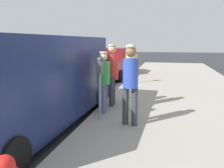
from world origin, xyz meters
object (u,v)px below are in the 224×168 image
at_px(parking_meter_far, 131,61).
at_px(parked_van, 33,80).
at_px(pedestrian_in_blue, 130,80).
at_px(pedestrian_in_green, 103,79).
at_px(parking_meter_near, 100,78).
at_px(parked_sedan_ahead, 113,64).
at_px(pedestrian_in_yellow, 131,71).
at_px(pedestrian_in_red, 112,71).

height_order(parking_meter_far, parked_van, parked_van).
bearing_deg(pedestrian_in_blue, pedestrian_in_green, 137.32).
bearing_deg(parked_van, parking_meter_far, 74.87).
height_order(parking_meter_near, parked_sedan_ahead, parking_meter_near).
relative_size(pedestrian_in_green, parked_van, 0.31).
xyz_separation_m(parking_meter_far, pedestrian_in_yellow, (0.56, -3.81, 0.02)).
bearing_deg(pedestrian_in_yellow, parking_meter_near, -113.11).
distance_m(parking_meter_near, parking_meter_far, 5.13).
height_order(pedestrian_in_blue, parked_van, parked_van).
relative_size(parking_meter_far, pedestrian_in_green, 0.94).
height_order(parking_meter_near, pedestrian_in_red, pedestrian_in_red).
height_order(pedestrian_in_blue, parked_sedan_ahead, pedestrian_in_blue).
bearing_deg(parked_van, parking_meter_near, 15.68).
bearing_deg(pedestrian_in_green, parking_meter_far, 89.13).
bearing_deg(pedestrian_in_red, parked_van, -130.06).
distance_m(pedestrian_in_green, pedestrian_in_red, 0.76).
xyz_separation_m(pedestrian_in_blue, pedestrian_in_yellow, (-0.20, 1.48, 0.01)).
xyz_separation_m(pedestrian_in_green, parked_sedan_ahead, (-1.47, 7.46, -0.33)).
xyz_separation_m(pedestrian_in_yellow, pedestrian_in_green, (-0.63, -0.72, -0.13)).
bearing_deg(parked_sedan_ahead, parking_meter_far, -62.32).
bearing_deg(pedestrian_in_yellow, parked_van, -139.89).
relative_size(pedestrian_in_blue, pedestrian_in_yellow, 0.99).
xyz_separation_m(pedestrian_in_green, pedestrian_in_red, (0.06, 0.75, 0.12)).
bearing_deg(parking_meter_near, pedestrian_in_green, 96.55).
bearing_deg(parked_van, pedestrian_in_red, 49.94).
relative_size(parking_meter_far, pedestrian_in_blue, 0.84).
xyz_separation_m(parking_meter_near, parking_meter_far, (0.00, 5.13, 0.00)).
bearing_deg(parking_meter_far, pedestrian_in_green, -90.87).
distance_m(pedestrian_in_blue, pedestrian_in_red, 1.70).
relative_size(parking_meter_far, pedestrian_in_red, 0.84).
bearing_deg(parked_sedan_ahead, parking_meter_near, -79.20).
xyz_separation_m(parking_meter_far, parked_sedan_ahead, (-1.54, 2.93, -0.43)).
bearing_deg(pedestrian_in_red, pedestrian_in_green, -94.45).
height_order(pedestrian_in_yellow, pedestrian_in_green, pedestrian_in_yellow).
relative_size(pedestrian_in_green, pedestrian_in_red, 0.90).
relative_size(pedestrian_in_green, parked_sedan_ahead, 0.36).
distance_m(parking_meter_near, pedestrian_in_green, 0.61).
relative_size(pedestrian_in_yellow, parked_sedan_ahead, 0.40).
bearing_deg(parking_meter_far, pedestrian_in_red, -90.15).
height_order(pedestrian_in_red, parked_sedan_ahead, pedestrian_in_red).
bearing_deg(pedestrian_in_blue, parked_sedan_ahead, 105.60).
bearing_deg(pedestrian_in_green, pedestrian_in_yellow, 48.71).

